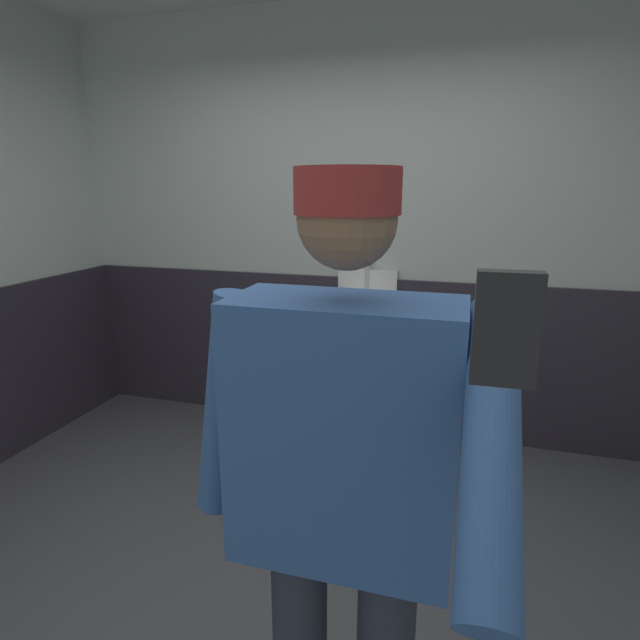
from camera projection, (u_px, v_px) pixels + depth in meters
ground_plane at (270, 605)px, 2.14m from camera, size 4.73×4.07×0.04m
wall_back at (363, 229)px, 3.44m from camera, size 4.73×0.12×2.81m
wainscot_band_back at (358, 354)px, 3.59m from camera, size 4.13×0.03×1.09m
urinal_solo at (363, 328)px, 3.38m from camera, size 0.40×0.34×1.24m
person at (343, 490)px, 1.16m from camera, size 0.71×0.60×1.73m
cell_phone at (506, 329)px, 0.48m from camera, size 0.06×0.02×0.11m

